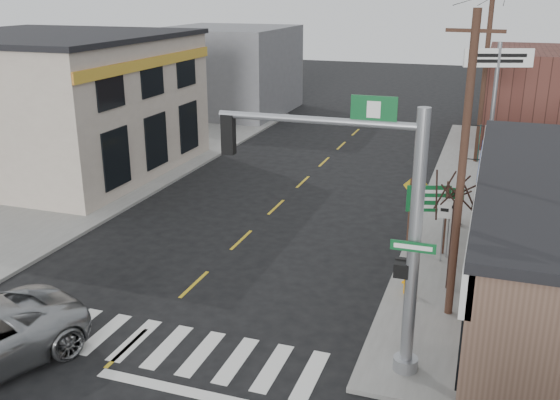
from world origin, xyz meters
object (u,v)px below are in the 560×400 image
(dance_center_sign, at_px, (496,78))
(utility_pole_far, at_px, (485,67))
(fire_hydrant, at_px, (407,283))
(lamp_post, at_px, (466,153))
(bare_tree, at_px, (458,184))
(utility_pole_near, at_px, (462,169))
(guide_sign, at_px, (428,206))
(traffic_signal_pole, at_px, (381,214))

(dance_center_sign, relative_size, utility_pole_far, 0.67)
(fire_hydrant, relative_size, utility_pole_far, 0.06)
(utility_pole_far, bearing_deg, fire_hydrant, -86.89)
(lamp_post, relative_size, bare_tree, 1.16)
(utility_pole_near, bearing_deg, utility_pole_far, 97.04)
(lamp_post, bearing_deg, guide_sign, -123.75)
(guide_sign, height_order, dance_center_sign, dance_center_sign)
(dance_center_sign, distance_m, utility_pole_far, 4.17)
(traffic_signal_pole, relative_size, utility_pole_far, 0.68)
(guide_sign, bearing_deg, dance_center_sign, 62.24)
(lamp_post, relative_size, dance_center_sign, 0.76)
(fire_hydrant, distance_m, dance_center_sign, 13.92)
(fire_hydrant, distance_m, lamp_post, 7.26)
(traffic_signal_pole, distance_m, fire_hydrant, 5.53)
(guide_sign, height_order, utility_pole_far, utility_pole_far)
(lamp_post, height_order, utility_pole_near, utility_pole_near)
(lamp_post, bearing_deg, traffic_signal_pole, -113.81)
(utility_pole_far, bearing_deg, guide_sign, -87.41)
(guide_sign, xyz_separation_m, fire_hydrant, (-0.15, -3.51, -1.41))
(traffic_signal_pole, height_order, guide_sign, traffic_signal_pole)
(bare_tree, bearing_deg, fire_hydrant, -146.51)
(utility_pole_far, bearing_deg, utility_pole_near, -82.39)
(lamp_post, bearing_deg, bare_tree, -105.81)
(traffic_signal_pole, xyz_separation_m, dance_center_sign, (2.17, 17.08, 1.04))
(bare_tree, distance_m, utility_pole_near, 1.88)
(dance_center_sign, xyz_separation_m, bare_tree, (-0.73, -12.15, -1.61))
(traffic_signal_pole, height_order, lamp_post, traffic_signal_pole)
(bare_tree, relative_size, utility_pole_near, 0.51)
(dance_center_sign, distance_m, bare_tree, 12.28)
(traffic_signal_pole, xyz_separation_m, guide_sign, (0.38, 7.63, -2.27))
(utility_pole_near, xyz_separation_m, utility_pole_far, (-0.01, 17.90, 0.72))
(traffic_signal_pole, height_order, fire_hydrant, traffic_signal_pole)
(lamp_post, xyz_separation_m, dance_center_sign, (0.81, 6.27, 2.10))
(guide_sign, relative_size, dance_center_sign, 0.40)
(guide_sign, xyz_separation_m, bare_tree, (1.06, -2.70, 1.70))
(dance_center_sign, relative_size, utility_pole_near, 0.79)
(dance_center_sign, xyz_separation_m, utility_pole_near, (-0.59, -13.78, -0.68))
(lamp_post, bearing_deg, utility_pole_near, -105.00)
(fire_hydrant, bearing_deg, guide_sign, 87.56)
(traffic_signal_pole, bearing_deg, bare_tree, 73.28)
(utility_pole_far, bearing_deg, dance_center_sign, -74.03)
(guide_sign, relative_size, fire_hydrant, 4.29)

